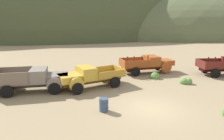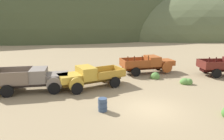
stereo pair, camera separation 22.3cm
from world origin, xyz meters
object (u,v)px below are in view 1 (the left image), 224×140
oil_drum_by_truck (104,105)px  truck_primer_gray (37,79)px  truck_faded_yellow (87,77)px  truck_oxide_orange (150,64)px

oil_drum_by_truck → truck_primer_gray: bearing=122.3°
truck_faded_yellow → truck_oxide_orange: (8.06, 2.49, 0.02)m
oil_drum_by_truck → truck_faded_yellow: bearing=86.1°
truck_primer_gray → truck_faded_yellow: bearing=-0.4°
oil_drum_by_truck → truck_oxide_orange: bearing=41.4°
truck_oxide_orange → truck_primer_gray: bearing=-164.0°
truck_primer_gray → truck_faded_yellow: size_ratio=1.02×
truck_primer_gray → oil_drum_by_truck: bearing=-46.3°
truck_oxide_orange → oil_drum_by_truck: (-8.39, -7.41, -0.58)m
truck_oxide_orange → truck_faded_yellow: bearing=-154.7°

